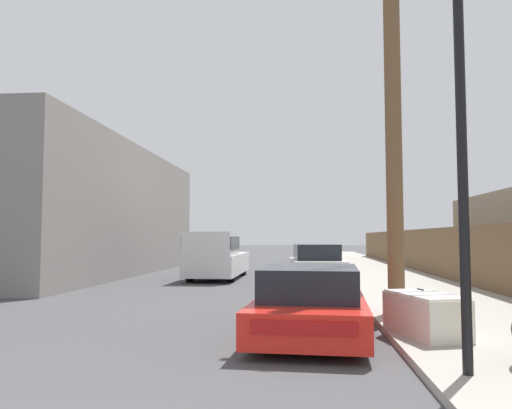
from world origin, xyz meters
TOP-DOWN VIEW (x-y plane):
  - sidewalk_curb at (5.30, 23.50)m, footprint 4.20×63.00m
  - discarded_fridge at (3.75, 6.17)m, footprint 1.13×1.72m
  - parked_sports_car_red at (1.94, 6.74)m, footprint 2.11×4.80m
  - car_parked_mid at (2.29, 16.80)m, footprint 2.14×4.35m
  - pickup_truck at (-1.71, 17.87)m, footprint 1.95×5.48m
  - utility_pole at (3.75, 8.58)m, footprint 1.80×0.35m
  - street_lamp at (3.68, 3.85)m, footprint 0.26×0.26m
  - wooden_fence at (7.25, 21.14)m, footprint 0.08×40.77m
  - building_left_block at (-8.95, 20.19)m, footprint 7.00×18.20m

SIDE VIEW (x-z plane):
  - sidewalk_curb at x=5.30m, z-range 0.00..0.12m
  - discarded_fridge at x=3.75m, z-range 0.11..0.80m
  - parked_sports_car_red at x=1.94m, z-range -0.05..1.14m
  - car_parked_mid at x=2.29m, z-range -0.05..1.39m
  - pickup_truck at x=-1.71m, z-range -0.01..1.89m
  - wooden_fence at x=7.25m, z-range 0.12..2.08m
  - street_lamp at x=3.68m, z-range 0.50..5.23m
  - building_left_block at x=-8.95m, z-range 0.00..5.80m
  - utility_pole at x=3.75m, z-range 0.20..9.57m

